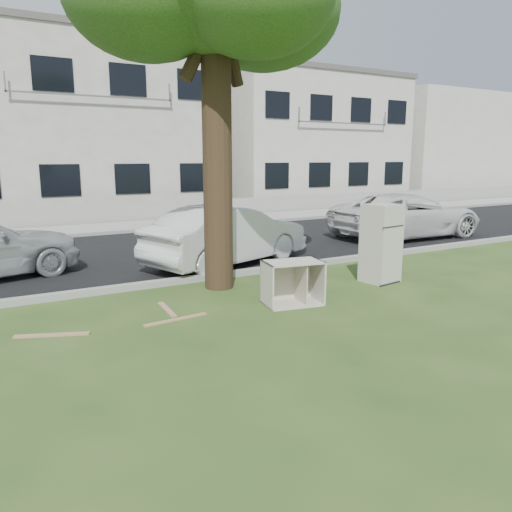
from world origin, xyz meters
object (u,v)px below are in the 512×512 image
car_center (228,235)px  car_right (407,215)px  fridge (381,243)px  cabinet (293,283)px

car_center → car_right: 6.68m
fridge → cabinet: fridge is taller
cabinet → car_center: bearing=92.3°
car_center → car_right: car_center is taller
fridge → cabinet: (-2.40, -0.44, -0.40)m
fridge → cabinet: 2.47m
fridge → car_right: bearing=30.5°
car_center → fridge: bearing=-165.8°
cabinet → car_center: (0.49, 3.40, 0.31)m
car_right → car_center: bearing=99.0°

